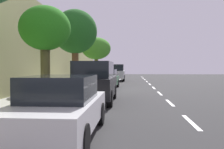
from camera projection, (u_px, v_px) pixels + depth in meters
ground at (114, 89)px, 19.31m from camera, size 75.07×75.07×0.00m
sidewalk at (71, 88)px, 19.55m from camera, size 3.42×46.92×0.14m
curb_edge at (93, 88)px, 19.42m from camera, size 0.16×46.92×0.14m
lane_stripe_centre at (154, 88)px, 20.44m from camera, size 0.14×44.20×0.01m
lane_stripe_bike_edge at (112, 89)px, 19.32m from camera, size 0.12×46.92×0.01m
building_facade at (46, 49)px, 19.60m from camera, size 0.50×46.92×6.23m
parked_suv_silver_nearest at (117, 72)px, 30.58m from camera, size 2.01×4.72×1.99m
parked_sedan_green_second at (106, 79)px, 19.84m from camera, size 1.97×4.46×1.52m
parked_suv_black_mid at (95, 81)px, 12.28m from camera, size 1.98×4.71×1.99m
parked_sedan_white_far at (61, 107)px, 6.22m from camera, size 1.85×4.41×1.52m
bicycle_at_curb at (106, 80)px, 25.10m from camera, size 1.34×1.14×0.73m
cyclist_with_backpack at (105, 73)px, 25.52m from camera, size 0.55×0.54×1.78m
street_tree_near_cyclist at (96, 49)px, 28.73m from camera, size 3.33×3.33×4.92m
street_tree_mid_block at (75, 32)px, 17.72m from camera, size 3.10×3.10×5.62m
street_tree_far_end at (45, 30)px, 11.47m from camera, size 2.33×2.33×4.38m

